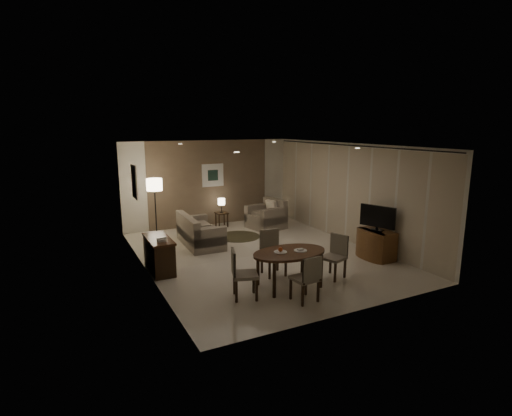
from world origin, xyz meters
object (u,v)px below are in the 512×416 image
tv_cabinet (376,244)px  floor_lamp (156,209)px  chair_near (305,278)px  sofa (200,230)px  chair_left (245,274)px  chair_far (274,253)px  chair_right (333,257)px  dining_table (289,269)px  side_table (222,220)px  armchair (266,214)px  console_desk (159,254)px

tv_cabinet → floor_lamp: bearing=136.5°
tv_cabinet → chair_near: size_ratio=1.02×
sofa → chair_left: bearing=175.9°
chair_near → sofa: bearing=-87.3°
chair_far → chair_right: 1.25m
dining_table → sofa: 3.57m
chair_near → side_table: (0.69, 5.77, -0.21)m
chair_left → dining_table: bearing=-66.7°
armchair → floor_lamp: bearing=-107.0°
sofa → armchair: bearing=-70.6°
tv_cabinet → dining_table: bearing=-169.1°
chair_far → tv_cabinet: bearing=-0.7°
side_table → floor_lamp: (-2.15, -0.41, 0.63)m
dining_table → chair_left: 1.02m
tv_cabinet → chair_far: (-2.75, 0.16, 0.13)m
dining_table → chair_far: 0.70m
console_desk → chair_left: 2.39m
sofa → floor_lamp: bearing=40.2°
chair_left → chair_far: bearing=-35.1°
dining_table → chair_near: (-0.10, -0.70, 0.08)m
tv_cabinet → chair_right: 1.82m
floor_lamp → side_table: bearing=10.9°
console_desk → chair_right: (3.16, -2.05, 0.08)m
sofa → floor_lamp: (-0.91, 1.15, 0.45)m
chair_far → armchair: bearing=66.9°
chair_near → chair_left: chair_left is taller
dining_table → chair_near: 0.71m
armchair → tv_cabinet: bearing=4.9°
dining_table → chair_near: chair_near is taller
chair_near → armchair: size_ratio=0.88×
chair_left → side_table: chair_left is taller
chair_near → sofa: size_ratio=0.51×
dining_table → armchair: bearing=67.6°
floor_lamp → chair_right: bearing=-60.7°
side_table → floor_lamp: floor_lamp is taller
chair_far → chair_near: bearing=-92.9°
sofa → armchair: armchair is taller
console_desk → tv_cabinet: console_desk is taller
chair_right → floor_lamp: 5.37m
dining_table → chair_near: size_ratio=1.73×
floor_lamp → chair_far: bearing=-68.1°
floor_lamp → chair_near: bearing=-74.7°
tv_cabinet → floor_lamp: (-4.34, 4.12, 0.51)m
chair_far → floor_lamp: (-1.59, 3.96, 0.38)m
armchair → side_table: 1.43m
tv_cabinet → chair_far: chair_far is taller
chair_right → chair_near: bearing=-78.6°
chair_left → side_table: bearing=0.7°
chair_right → armchair: bearing=152.0°
side_table → dining_table: bearing=-96.7°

